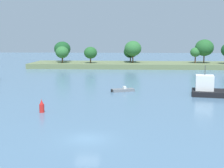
# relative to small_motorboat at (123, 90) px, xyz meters

# --- Properties ---
(ground_plane) EXTENTS (400.00, 400.00, 0.00)m
(ground_plane) POSITION_rel_small_motorboat_xyz_m (-2.89, -29.96, -0.30)
(ground_plane) COLOR slate
(treeline_island) EXTENTS (74.44, 17.98, 10.11)m
(treeline_island) POSITION_rel_small_motorboat_xyz_m (3.26, 53.24, 2.44)
(treeline_island) COLOR #66754C
(treeline_island) RESTS_ON ground
(small_motorboat) EXTENTS (4.72, 3.12, 1.04)m
(small_motorboat) POSITION_rel_small_motorboat_xyz_m (0.00, 0.00, 0.00)
(small_motorboat) COLOR slate
(small_motorboat) RESTS_ON ground
(channel_buoy_red) EXTENTS (0.70, 0.70, 1.90)m
(channel_buoy_red) POSITION_rel_small_motorboat_xyz_m (-11.01, -18.51, 0.51)
(channel_buoy_red) COLOR red
(channel_buoy_red) RESTS_ON ground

